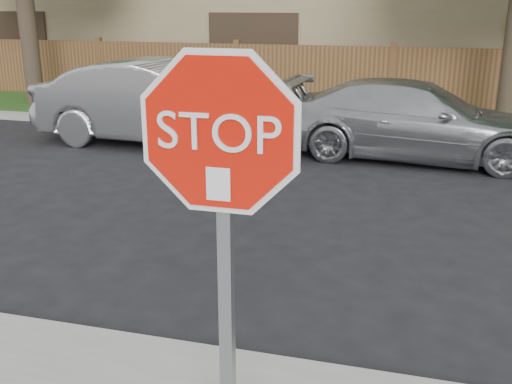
% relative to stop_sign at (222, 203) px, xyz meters
% --- Properties ---
extents(ground, '(90.00, 90.00, 0.00)m').
position_rel_stop_sign_xyz_m(ground, '(0.13, 1.48, -1.83)').
color(ground, black).
rests_on(ground, ground).
extents(far_curb, '(70.00, 0.30, 0.15)m').
position_rel_stop_sign_xyz_m(far_curb, '(0.13, 9.63, -1.75)').
color(far_curb, gray).
rests_on(far_curb, ground).
extents(grass_strip, '(70.00, 3.00, 0.12)m').
position_rel_stop_sign_xyz_m(grass_strip, '(0.13, 11.28, -1.77)').
color(grass_strip, '#1E4714').
rests_on(grass_strip, ground).
extents(fence, '(70.00, 0.12, 1.60)m').
position_rel_stop_sign_xyz_m(fence, '(0.13, 12.88, -1.03)').
color(fence, brown).
rests_on(fence, ground).
extents(stop_sign, '(1.01, 0.13, 2.55)m').
position_rel_stop_sign_xyz_m(stop_sign, '(0.00, 0.00, 0.00)').
color(stop_sign, gray).
rests_on(stop_sign, sidewalk_near).
extents(sedan_left, '(4.94, 1.92, 1.60)m').
position_rel_stop_sign_xyz_m(sedan_left, '(-3.93, 8.16, -1.03)').
color(sedan_left, '#A6A6AB').
rests_on(sedan_left, ground).
extents(sedan_right, '(4.81, 2.22, 1.36)m').
position_rel_stop_sign_xyz_m(sedan_right, '(0.77, 8.32, -1.15)').
color(sedan_right, '#A7A9AE').
rests_on(sedan_right, ground).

